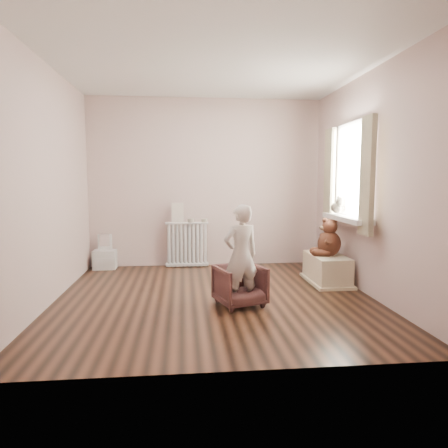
{
  "coord_description": "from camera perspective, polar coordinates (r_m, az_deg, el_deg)",
  "views": [
    {
      "loc": [
        -0.35,
        -4.47,
        1.35
      ],
      "look_at": [
        0.15,
        0.45,
        0.8
      ],
      "focal_mm": 32.0,
      "sensor_mm": 36.0,
      "label": 1
    }
  ],
  "objects": [
    {
      "name": "window",
      "position": [
        5.22,
        18.21,
        7.13
      ],
      "size": [
        0.03,
        0.9,
        1.1
      ],
      "primitive_type": "cube",
      "color": "white",
      "rests_on": "right_wall"
    },
    {
      "name": "child",
      "position": [
        4.22,
        2.43,
        -4.49
      ],
      "size": [
        0.45,
        0.37,
        1.08
      ],
      "primitive_type": "imported",
      "rotation": [
        0.0,
        0.0,
        3.47
      ],
      "color": "beige",
      "rests_on": "armchair"
    },
    {
      "name": "armchair",
      "position": [
        4.34,
        2.31,
        -8.75
      ],
      "size": [
        0.6,
        0.61,
        0.44
      ],
      "primitive_type": "imported",
      "rotation": [
        0.0,
        0.0,
        0.32
      ],
      "color": "#532E2C",
      "rests_on": "floor"
    },
    {
      "name": "plush_cat",
      "position": [
        5.43,
        15.94,
        2.41
      ],
      "size": [
        0.21,
        0.3,
        0.24
      ],
      "primitive_type": null,
      "rotation": [
        0.0,
        0.0,
        -0.13
      ],
      "color": "slate",
      "rests_on": "window_sill"
    },
    {
      "name": "left_wall",
      "position": [
        4.7,
        -23.89,
        5.2
      ],
      "size": [
        0.02,
        3.6,
        2.6
      ],
      "primitive_type": "cube",
      "color": "beige",
      "rests_on": "ground"
    },
    {
      "name": "paper_doll",
      "position": [
        6.17,
        -6.64,
        1.62
      ],
      "size": [
        0.18,
        0.02,
        0.3
      ],
      "primitive_type": "cube",
      "color": "beige",
      "rests_on": "radiator"
    },
    {
      "name": "toy_bench",
      "position": [
        5.45,
        14.47,
        -6.03
      ],
      "size": [
        0.41,
        0.78,
        0.37
      ],
      "primitive_type": "cube",
      "color": "beige",
      "rests_on": "floor"
    },
    {
      "name": "window_sill",
      "position": [
        5.2,
        17.08,
        0.77
      ],
      "size": [
        0.22,
        1.1,
        0.06
      ],
      "primitive_type": "cube",
      "color": "silver",
      "rests_on": "right_wall"
    },
    {
      "name": "curtain_right",
      "position": [
        5.7,
        14.83,
        6.54
      ],
      "size": [
        0.06,
        0.26,
        1.3
      ],
      "primitive_type": "cube",
      "color": "#B9B08B",
      "rests_on": "right_wall"
    },
    {
      "name": "front_wall",
      "position": [
        2.69,
        1.68,
        5.28
      ],
      "size": [
        3.6,
        0.02,
        2.6
      ],
      "primitive_type": "cube",
      "color": "beige",
      "rests_on": "ground"
    },
    {
      "name": "curtain_left",
      "position": [
        4.65,
        19.8,
        6.47
      ],
      "size": [
        0.06,
        0.26,
        1.3
      ],
      "primitive_type": "cube",
      "color": "#B9B08B",
      "rests_on": "right_wall"
    },
    {
      "name": "tin_b",
      "position": [
        6.19,
        -2.84,
        0.51
      ],
      "size": [
        0.1,
        0.1,
        0.05
      ],
      "primitive_type": "cylinder",
      "color": "#A59E8C",
      "rests_on": "radiator"
    },
    {
      "name": "toy_vanity",
      "position": [
        6.33,
        -16.69,
        -3.71
      ],
      "size": [
        0.33,
        0.24,
        0.52
      ],
      "primitive_type": "cube",
      "color": "silver",
      "rests_on": "floor"
    },
    {
      "name": "teddy_bear",
      "position": [
        5.36,
        14.84,
        -1.16
      ],
      "size": [
        0.43,
        0.36,
        0.48
      ],
      "primitive_type": null,
      "rotation": [
        0.0,
        0.0,
        -0.14
      ],
      "color": "#3E1E13",
      "rests_on": "toy_bench"
    },
    {
      "name": "floor",
      "position": [
        4.68,
        -1.29,
        -10.42
      ],
      "size": [
        3.6,
        3.6,
        0.01
      ],
      "primitive_type": "cube",
      "color": "black",
      "rests_on": "ground"
    },
    {
      "name": "radiator",
      "position": [
        6.22,
        -5.3,
        -2.55
      ],
      "size": [
        0.66,
        0.12,
        0.7
      ],
      "primitive_type": "cube",
      "color": "silver",
      "rests_on": "floor"
    },
    {
      "name": "ceiling",
      "position": [
        4.65,
        -1.38,
        21.93
      ],
      "size": [
        3.6,
        3.6,
        0.01
      ],
      "primitive_type": "cube",
      "color": "white",
      "rests_on": "ground"
    },
    {
      "name": "right_wall",
      "position": [
        4.96,
        19.98,
        5.39
      ],
      "size": [
        0.02,
        3.6,
        2.6
      ],
      "primitive_type": "cube",
      "color": "beige",
      "rests_on": "ground"
    },
    {
      "name": "back_wall",
      "position": [
        6.28,
        -2.63,
        5.89
      ],
      "size": [
        3.6,
        0.02,
        2.6
      ],
      "primitive_type": "cube",
      "color": "beige",
      "rests_on": "ground"
    },
    {
      "name": "tin_a",
      "position": [
        6.18,
        -4.78,
        0.53
      ],
      "size": [
        0.1,
        0.1,
        0.06
      ],
      "primitive_type": "cylinder",
      "color": "#A59E8C",
      "rests_on": "radiator"
    }
  ]
}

